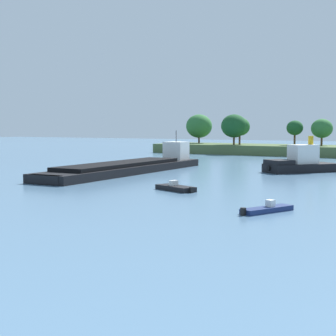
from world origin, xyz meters
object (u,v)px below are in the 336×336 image
(cargo_barge, at_px, (131,166))
(fishing_skiff, at_px, (267,209))
(tugboat, at_px, (300,163))
(small_motorboat, at_px, (176,188))

(cargo_barge, distance_m, fishing_skiff, 34.68)
(cargo_barge, height_order, tugboat, cargo_barge)
(fishing_skiff, bearing_deg, tugboat, 102.05)
(tugboat, bearing_deg, cargo_barge, -148.44)
(small_motorboat, bearing_deg, cargo_barge, 136.95)
(cargo_barge, distance_m, tugboat, 23.27)
(cargo_barge, relative_size, fishing_skiff, 6.96)
(fishing_skiff, distance_m, small_motorboat, 14.21)
(fishing_skiff, xyz_separation_m, tugboat, (-7.23, 33.87, 1.04))
(cargo_barge, height_order, fishing_skiff, cargo_barge)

